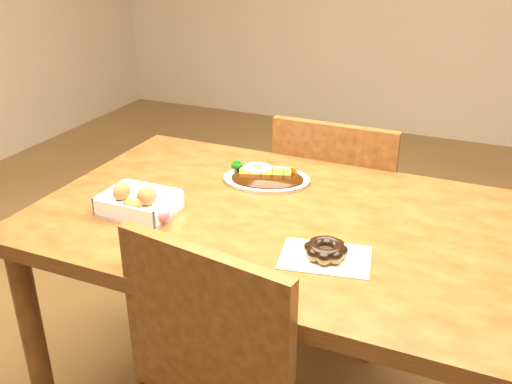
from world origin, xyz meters
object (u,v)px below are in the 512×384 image
at_px(chair_far, 339,220).
at_px(donut_box, 137,203).
at_px(pon_de_ring, 326,250).
at_px(table, 271,246).
at_px(katsu_curry_plate, 265,177).

distance_m(chair_far, donut_box, 0.81).
bearing_deg(pon_de_ring, donut_box, 177.17).
height_order(table, pon_de_ring, pon_de_ring).
bearing_deg(table, chair_far, 85.30).
bearing_deg(katsu_curry_plate, chair_far, 68.80).
distance_m(chair_far, katsu_curry_plate, 0.47).
xyz_separation_m(table, katsu_curry_plate, (-0.09, 0.18, 0.11)).
bearing_deg(table, donut_box, -157.56).
bearing_deg(chair_far, pon_de_ring, 102.76).
bearing_deg(donut_box, table, 22.44).
xyz_separation_m(table, chair_far, (0.04, 0.53, -0.17)).
xyz_separation_m(chair_far, pon_de_ring, (0.15, -0.69, 0.29)).
distance_m(chair_far, pon_de_ring, 0.77).
bearing_deg(chair_far, donut_box, 62.01).
bearing_deg(chair_far, table, 85.80).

